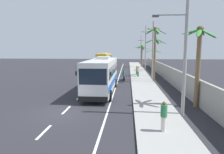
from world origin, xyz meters
The scene contains 19 objects.
ground_plane centered at (0.00, 0.00, 0.00)m, with size 160.00×160.00×0.00m, color #28282D.
sidewalk_kerb centered at (6.80, 10.00, 0.07)m, with size 3.20×90.00×0.14m, color #999993.
lane_markings centered at (2.08, 14.33, 0.00)m, with size 3.39×71.00×0.01m.
boundary_wall centered at (10.60, 14.00, 1.10)m, with size 0.24×60.00×2.19m, color #9E998E.
coach_bus_foreground centered at (1.93, 7.23, 1.99)m, with size 2.99×10.70×3.83m.
coach_bus_far_lane centered at (-1.52, 37.76, 1.97)m, with size 3.05×11.70×3.78m.
motorcycle_beside_bus centered at (4.11, 15.66, 0.67)m, with size 0.56×1.96×1.66m.
pedestrian_near_kerb centered at (6.42, 18.92, 1.03)m, with size 0.36×0.36×1.71m.
pedestrian_midwalk centered at (6.72, -3.11, 1.03)m, with size 0.36×0.36×1.70m.
pedestrian_far_walk centered at (6.32, 21.71, 0.95)m, with size 0.36×0.36×1.55m.
utility_pole_nearest centered at (8.54, 0.14, 5.13)m, with size 3.40×0.24×9.64m.
utility_pole_mid centered at (8.41, 16.50, 4.54)m, with size 1.85×0.24×8.74m.
utility_pole_far centered at (8.74, 32.86, 5.15)m, with size 2.12×0.24×9.92m.
utility_pole_distant centered at (8.76, 49.22, 4.57)m, with size 1.81×0.24×8.83m.
palm_nearest centered at (10.27, 2.37, 4.31)m, with size 2.88×2.72×6.46m.
palm_second centered at (10.05, 28.73, 3.44)m, with size 3.53×3.62×4.91m.
palm_third centered at (8.41, 14.36, 5.55)m, with size 3.15×3.08×7.69m.
palm_fourth centered at (9.32, 20.78, 4.80)m, with size 3.63×3.60×6.70m.
palm_farthest centered at (8.22, 37.90, 4.03)m, with size 4.07×3.85×5.72m.
Camera 1 is at (4.72, -13.85, 4.68)m, focal length 31.89 mm.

